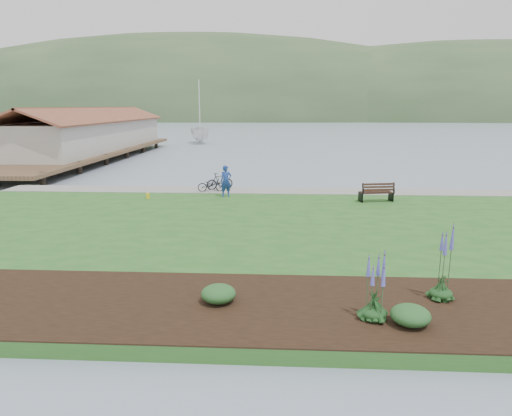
{
  "coord_description": "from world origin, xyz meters",
  "views": [
    {
      "loc": [
        0.3,
        -20.95,
        5.55
      ],
      "look_at": [
        -0.73,
        -2.03,
        1.3
      ],
      "focal_mm": 32.0,
      "sensor_mm": 36.0,
      "label": 1
    }
  ],
  "objects_px": {
    "park_bench": "(377,192)",
    "sailboat": "(200,143)",
    "person": "(226,178)",
    "bicycle_a": "(211,185)"
  },
  "relations": [
    {
      "from": "park_bench",
      "to": "sailboat",
      "type": "height_order",
      "value": "sailboat"
    },
    {
      "from": "person",
      "to": "bicycle_a",
      "type": "height_order",
      "value": "person"
    },
    {
      "from": "bicycle_a",
      "to": "sailboat",
      "type": "bearing_deg",
      "value": 0.41
    },
    {
      "from": "person",
      "to": "sailboat",
      "type": "height_order",
      "value": "sailboat"
    },
    {
      "from": "park_bench",
      "to": "bicycle_a",
      "type": "xyz_separation_m",
      "value": [
        -9.52,
        2.5,
        -0.12
      ]
    },
    {
      "from": "person",
      "to": "sailboat",
      "type": "bearing_deg",
      "value": 82.16
    },
    {
      "from": "person",
      "to": "bicycle_a",
      "type": "xyz_separation_m",
      "value": [
        -1.09,
        1.46,
        -0.63
      ]
    },
    {
      "from": "park_bench",
      "to": "person",
      "type": "distance_m",
      "value": 8.51
    },
    {
      "from": "park_bench",
      "to": "bicycle_a",
      "type": "relative_size",
      "value": 1.15
    },
    {
      "from": "park_bench",
      "to": "bicycle_a",
      "type": "bearing_deg",
      "value": 155.34
    }
  ]
}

